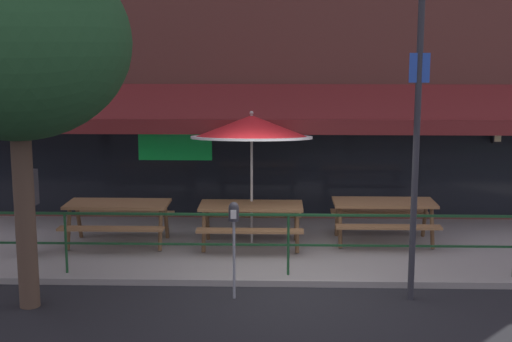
% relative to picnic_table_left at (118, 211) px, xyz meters
% --- Properties ---
extents(ground_plane, '(120.00, 120.00, 0.00)m').
position_rel_picnic_table_left_xyz_m(ground_plane, '(2.99, -1.92, -0.71)').
color(ground_plane, black).
extents(patio_deck, '(15.00, 4.00, 0.10)m').
position_rel_picnic_table_left_xyz_m(patio_deck, '(2.99, 0.08, -0.66)').
color(patio_deck, gray).
rests_on(patio_deck, ground).
extents(restaurant_building, '(15.00, 1.60, 8.12)m').
position_rel_picnic_table_left_xyz_m(restaurant_building, '(2.99, 2.31, 3.32)').
color(restaurant_building, brown).
rests_on(restaurant_building, ground).
extents(patio_railing, '(13.84, 0.04, 0.97)m').
position_rel_picnic_table_left_xyz_m(patio_railing, '(2.99, -1.62, 0.09)').
color(patio_railing, '#194723').
rests_on(patio_railing, patio_deck).
extents(picnic_table_left, '(1.80, 1.42, 0.76)m').
position_rel_picnic_table_left_xyz_m(picnic_table_left, '(0.00, 0.00, 0.00)').
color(picnic_table_left, brown).
rests_on(picnic_table_left, patio_deck).
extents(picnic_table_centre, '(1.80, 1.42, 0.76)m').
position_rel_picnic_table_left_xyz_m(picnic_table_centre, '(2.36, -0.07, 0.00)').
color(picnic_table_centre, brown).
rests_on(picnic_table_centre, patio_deck).
extents(picnic_table_right, '(1.80, 1.42, 0.76)m').
position_rel_picnic_table_left_xyz_m(picnic_table_right, '(4.72, 0.26, 0.00)').
color(picnic_table_right, brown).
rests_on(picnic_table_right, patio_deck).
extents(patio_umbrella_centre, '(2.14, 2.14, 2.39)m').
position_rel_picnic_table_left_xyz_m(patio_umbrella_centre, '(2.36, 0.20, 1.47)').
color(patio_umbrella_centre, '#B7B2A8').
rests_on(patio_umbrella_centre, patio_deck).
extents(pedestrian_walking, '(0.29, 0.62, 1.71)m').
position_rel_picnic_table_left_xyz_m(pedestrian_walking, '(-1.35, -0.72, 0.35)').
color(pedestrian_walking, '#665B4C').
rests_on(pedestrian_walking, patio_deck).
extents(parking_meter_near, '(0.15, 0.16, 1.42)m').
position_rel_picnic_table_left_xyz_m(parking_meter_near, '(-0.83, -2.42, 0.44)').
color(parking_meter_near, gray).
rests_on(parking_meter_near, ground).
extents(parking_meter_far, '(0.15, 0.16, 1.42)m').
position_rel_picnic_table_left_xyz_m(parking_meter_far, '(2.20, -2.41, 0.44)').
color(parking_meter_far, gray).
rests_on(parking_meter_far, ground).
extents(street_sign_pole, '(0.28, 0.09, 4.58)m').
position_rel_picnic_table_left_xyz_m(street_sign_pole, '(4.74, -2.37, 1.64)').
color(street_sign_pole, '#2D2D33').
rests_on(street_sign_pole, ground).
extents(street_tree_curbside, '(3.06, 2.75, 5.39)m').
position_rel_picnic_table_left_xyz_m(street_tree_curbside, '(-0.55, -2.87, 3.09)').
color(street_tree_curbside, brown).
rests_on(street_tree_curbside, ground).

